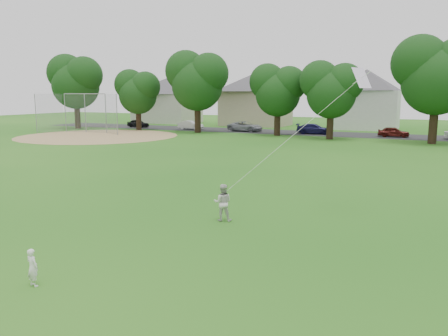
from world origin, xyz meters
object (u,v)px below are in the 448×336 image
at_px(toddler, 32,267).
at_px(older_boy, 223,203).
at_px(baseball_backstop, 83,113).
at_px(kite, 292,136).

bearing_deg(toddler, older_boy, -96.17).
bearing_deg(older_boy, baseball_backstop, -59.80).
relative_size(older_boy, kite, 0.21).
bearing_deg(toddler, baseball_backstop, -40.47).
bearing_deg(baseball_backstop, older_boy, -40.37).
relative_size(toddler, older_boy, 0.69).
distance_m(toddler, baseball_backstop, 45.62).
xyz_separation_m(older_boy, kite, (2.19, 1.49, 2.46)).
bearing_deg(baseball_backstop, toddler, -48.72).
bearing_deg(kite, baseball_backstop, 143.07).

